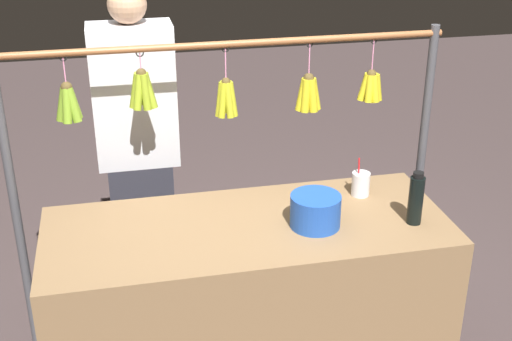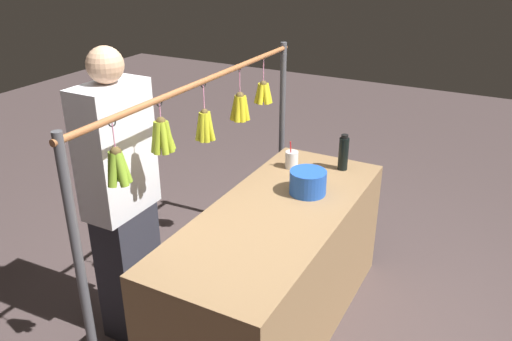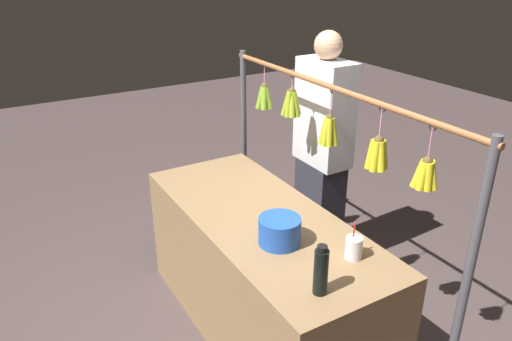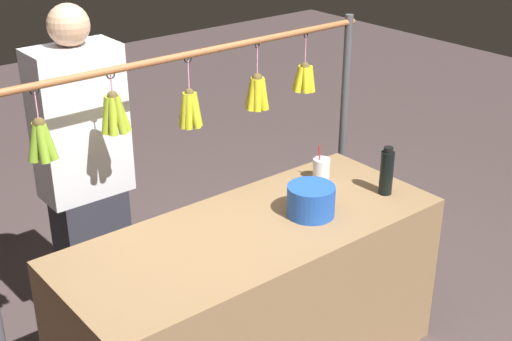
# 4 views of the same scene
# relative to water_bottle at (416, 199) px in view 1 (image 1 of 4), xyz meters

# --- Properties ---
(market_counter) EXTENTS (1.78, 0.73, 0.80)m
(market_counter) POSITION_rel_water_bottle_xyz_m (0.72, -0.14, -0.52)
(market_counter) COLOR olive
(market_counter) RESTS_ON ground
(display_rack) EXTENTS (2.11, 0.13, 1.53)m
(display_rack) POSITION_rel_water_bottle_xyz_m (0.72, -0.59, 0.19)
(display_rack) COLOR #4C4C51
(display_rack) RESTS_ON ground
(water_bottle) EXTENTS (0.07, 0.07, 0.24)m
(water_bottle) POSITION_rel_water_bottle_xyz_m (0.00, 0.00, 0.00)
(water_bottle) COLOR black
(water_bottle) RESTS_ON market_counter
(blue_bucket) EXTENTS (0.22, 0.22, 0.14)m
(blue_bucket) POSITION_rel_water_bottle_xyz_m (0.43, -0.07, -0.04)
(blue_bucket) COLOR blue
(blue_bucket) RESTS_ON market_counter
(drink_cup) EXTENTS (0.09, 0.09, 0.19)m
(drink_cup) POSITION_rel_water_bottle_xyz_m (0.14, -0.31, -0.06)
(drink_cup) COLOR silver
(drink_cup) RESTS_ON market_counter
(vendor_person) EXTENTS (0.41, 0.22, 1.73)m
(vendor_person) POSITION_rel_water_bottle_xyz_m (1.14, -0.89, -0.06)
(vendor_person) COLOR #2D2D38
(vendor_person) RESTS_ON ground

